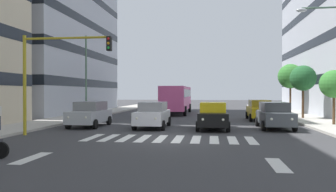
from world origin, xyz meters
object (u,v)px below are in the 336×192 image
(car_row2_0, at_px, (260,110))
(street_tree_1, at_px, (334,84))
(street_lamp_right, at_px, (90,68))
(car_0, at_px, (274,115))
(street_tree_3, at_px, (290,76))
(bus_behind_traffic, at_px, (177,97))
(car_3, at_px, (90,114))
(street_lamp_left, at_px, (336,55))
(street_tree_2, at_px, (303,78))
(car_2, at_px, (153,115))
(car_1, at_px, (213,115))
(traffic_light_gantry, at_px, (50,67))

(car_row2_0, xyz_separation_m, street_tree_1, (-4.34, 4.67, 2.04))
(car_row2_0, height_order, street_lamp_right, street_lamp_right)
(car_0, xyz_separation_m, street_tree_1, (-4.34, -2.00, 2.04))
(street_lamp_right, relative_size, street_tree_3, 1.39)
(bus_behind_traffic, height_order, street_tree_3, street_tree_3)
(car_3, height_order, street_tree_3, street_tree_3)
(street_lamp_right, xyz_separation_m, street_tree_1, (-19.24, 4.39, -1.65))
(street_tree_3, bearing_deg, street_lamp_left, 84.45)
(bus_behind_traffic, height_order, street_tree_1, street_tree_1)
(street_tree_3, bearing_deg, car_0, 73.51)
(street_tree_2, bearing_deg, street_lamp_right, 4.16)
(car_0, height_order, street_tree_3, street_tree_3)
(street_tree_1, bearing_deg, car_3, 7.85)
(car_0, relative_size, bus_behind_traffic, 0.42)
(car_3, bearing_deg, car_2, 177.77)
(street_tree_2, bearing_deg, car_1, 47.77)
(bus_behind_traffic, bearing_deg, traffic_light_gantry, 76.07)
(car_2, bearing_deg, street_tree_1, -168.61)
(street_tree_2, distance_m, street_tree_3, 6.73)
(car_1, relative_size, street_tree_2, 0.97)
(car_2, height_order, street_lamp_right, street_lamp_right)
(car_2, distance_m, bus_behind_traffic, 15.00)
(car_1, bearing_deg, street_tree_1, -161.32)
(car_row2_0, relative_size, street_tree_2, 0.97)
(car_row2_0, distance_m, street_lamp_left, 10.95)
(car_2, height_order, street_tree_2, street_tree_2)
(street_lamp_left, bearing_deg, street_tree_3, -95.55)
(car_3, xyz_separation_m, street_lamp_right, (2.55, -6.69, 3.68))
(bus_behind_traffic, bearing_deg, car_1, 104.52)
(street_tree_1, distance_m, street_tree_2, 5.81)
(street_tree_1, height_order, street_tree_2, street_tree_2)
(car_0, bearing_deg, car_3, 1.38)
(car_row2_0, height_order, street_tree_2, street_tree_2)
(street_tree_2, bearing_deg, car_row2_0, 15.90)
(car_row2_0, distance_m, street_tree_3, 9.43)
(car_1, distance_m, street_lamp_right, 13.59)
(car_3, xyz_separation_m, street_lamp_left, (-14.89, 3.11, 3.47))
(car_0, relative_size, street_lamp_left, 0.64)
(car_3, bearing_deg, bus_behind_traffic, -106.62)
(street_lamp_left, relative_size, street_lamp_right, 0.94)
(car_3, relative_size, street_tree_2, 0.97)
(street_tree_2, bearing_deg, street_tree_1, 95.41)
(street_lamp_right, bearing_deg, street_tree_2, -175.84)
(car_1, bearing_deg, street_lamp_right, -33.37)
(bus_behind_traffic, xyz_separation_m, traffic_light_gantry, (4.86, 19.61, 1.89))
(street_lamp_left, height_order, street_tree_2, street_lamp_left)
(car_1, relative_size, traffic_light_gantry, 0.81)
(car_row2_0, distance_m, street_tree_2, 4.79)
(car_2, bearing_deg, bus_behind_traffic, -90.00)
(car_row2_0, relative_size, street_lamp_left, 0.64)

